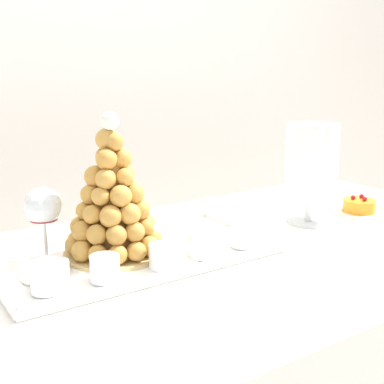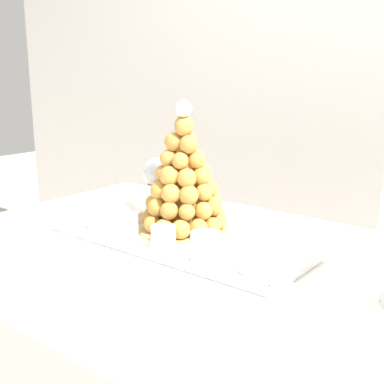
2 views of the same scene
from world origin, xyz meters
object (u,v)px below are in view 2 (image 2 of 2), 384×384
at_px(dessert_cup_mid_left, 126,227).
at_px(serving_tray, 190,237).
at_px(dessert_cup_centre, 163,238).
at_px(dessert_cup_mid_right, 205,247).
at_px(wine_glass, 158,175).
at_px(dessert_cup_right, 252,259).
at_px(creme_brulee_ramekin, 125,215).
at_px(dessert_cup_left, 99,216).
at_px(croquembouche, 184,182).

bearing_deg(dessert_cup_mid_left, serving_tray, 39.73).
height_order(dessert_cup_centre, dessert_cup_mid_right, dessert_cup_mid_right).
bearing_deg(wine_glass, dessert_cup_centre, -45.32).
relative_size(dessert_cup_right, creme_brulee_ramekin, 0.58).
relative_size(dessert_cup_left, dessert_cup_mid_right, 0.96).
bearing_deg(creme_brulee_ramekin, dessert_cup_centre, -22.83).
distance_m(serving_tray, dessert_cup_left, 0.24).
distance_m(dessert_cup_mid_left, wine_glass, 0.21).
xyz_separation_m(dessert_cup_mid_right, dessert_cup_right, (0.11, 0.00, -0.00)).
bearing_deg(creme_brulee_ramekin, dessert_cup_mid_right, -14.03).
distance_m(croquembouche, creme_brulee_ramekin, 0.20).
relative_size(dessert_cup_mid_left, dessert_cup_centre, 1.06).
distance_m(dessert_cup_left, dessert_cup_mid_right, 0.34).
bearing_deg(creme_brulee_ramekin, serving_tray, 3.63).
bearing_deg(wine_glass, dessert_cup_mid_left, -71.88).
height_order(dessert_cup_centre, wine_glass, wine_glass).
relative_size(dessert_cup_mid_left, wine_glass, 0.35).
bearing_deg(wine_glass, serving_tray, -24.64).
distance_m(serving_tray, creme_brulee_ramekin, 0.21).
distance_m(dessert_cup_centre, dessert_cup_right, 0.22).
xyz_separation_m(croquembouche, dessert_cup_mid_right, (0.15, -0.12, -0.09)).
bearing_deg(dessert_cup_right, wine_glass, 156.62).
height_order(croquembouche, dessert_cup_mid_left, croquembouche).
xyz_separation_m(serving_tray, dessert_cup_mid_right, (0.11, -0.09, 0.03)).
distance_m(dessert_cup_left, wine_glass, 0.19).
bearing_deg(dessert_cup_mid_left, dessert_cup_centre, -3.36).
xyz_separation_m(croquembouche, dessert_cup_centre, (0.05, -0.13, -0.10)).
bearing_deg(dessert_cup_mid_right, wine_glass, 148.96).
distance_m(serving_tray, dessert_cup_mid_right, 0.15).
xyz_separation_m(croquembouche, dessert_cup_mid_left, (-0.08, -0.12, -0.10)).
bearing_deg(creme_brulee_ramekin, dessert_cup_left, -104.87).
xyz_separation_m(dessert_cup_centre, creme_brulee_ramekin, (-0.22, 0.09, -0.01)).
relative_size(serving_tray, dessert_cup_mid_left, 10.52).
bearing_deg(serving_tray, dessert_cup_centre, -85.78).
height_order(croquembouche, dessert_cup_centre, croquembouche).
relative_size(croquembouche, dessert_cup_mid_right, 5.01).
relative_size(serving_tray, croquembouche, 1.96).
distance_m(dessert_cup_left, dessert_cup_right, 0.45).
xyz_separation_m(dessert_cup_centre, wine_glass, (-0.18, 0.18, 0.09)).
height_order(croquembouche, dessert_cup_right, croquembouche).
xyz_separation_m(serving_tray, dessert_cup_mid_left, (-0.12, -0.10, 0.03)).
xyz_separation_m(dessert_cup_left, dessert_cup_mid_right, (0.34, -0.01, -0.00)).
relative_size(dessert_cup_left, creme_brulee_ramekin, 0.63).
distance_m(dessert_cup_mid_left, creme_brulee_ramekin, 0.12).
distance_m(dessert_cup_mid_left, dessert_cup_right, 0.34).
height_order(dessert_cup_left, dessert_cup_centre, dessert_cup_left).
distance_m(dessert_cup_mid_right, creme_brulee_ramekin, 0.33).
distance_m(dessert_cup_right, creme_brulee_ramekin, 0.44).
distance_m(dessert_cup_centre, wine_glass, 0.27).
distance_m(dessert_cup_right, wine_glass, 0.44).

